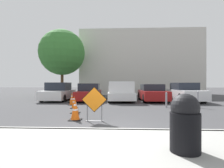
# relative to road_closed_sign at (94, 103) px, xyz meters

# --- Properties ---
(ground_plane) EXTENTS (96.00, 96.00, 0.00)m
(ground_plane) POSITION_rel_road_closed_sign_xyz_m (0.58, 8.46, -0.71)
(ground_plane) COLOR #3D3D3F
(sidewalk_strip) EXTENTS (26.70, 2.50, 0.14)m
(sidewalk_strip) POSITION_rel_road_closed_sign_xyz_m (0.58, -2.79, -0.64)
(sidewalk_strip) COLOR #999993
(sidewalk_strip) RESTS_ON ground_plane
(curb_lip) EXTENTS (26.70, 0.20, 0.14)m
(curb_lip) POSITION_rel_road_closed_sign_xyz_m (0.58, -1.54, -0.64)
(curb_lip) COLOR #999993
(curb_lip) RESTS_ON ground_plane
(road_closed_sign) EXTENTS (0.97, 0.20, 1.32)m
(road_closed_sign) POSITION_rel_road_closed_sign_xyz_m (0.00, 0.00, 0.00)
(road_closed_sign) COLOR black
(road_closed_sign) RESTS_ON ground_plane
(traffic_cone_nearest) EXTENTS (0.47, 0.47, 0.81)m
(traffic_cone_nearest) POSITION_rel_road_closed_sign_xyz_m (-0.79, 0.23, -0.31)
(traffic_cone_nearest) COLOR black
(traffic_cone_nearest) RESTS_ON ground_plane
(traffic_cone_second) EXTENTS (0.43, 0.43, 0.65)m
(traffic_cone_second) POSITION_rel_road_closed_sign_xyz_m (-1.21, 1.86, -0.39)
(traffic_cone_second) COLOR black
(traffic_cone_second) RESTS_ON ground_plane
(traffic_cone_third) EXTENTS (0.39, 0.39, 0.74)m
(traffic_cone_third) POSITION_rel_road_closed_sign_xyz_m (-1.70, 3.47, -0.35)
(traffic_cone_third) COLOR black
(traffic_cone_third) RESTS_ON ground_plane
(traffic_cone_fourth) EXTENTS (0.41, 0.41, 0.82)m
(traffic_cone_fourth) POSITION_rel_road_closed_sign_xyz_m (-2.25, 4.93, -0.31)
(traffic_cone_fourth) COLOR black
(traffic_cone_fourth) RESTS_ON ground_plane
(traffic_cone_fifth) EXTENTS (0.53, 0.53, 0.69)m
(traffic_cone_fifth) POSITION_rel_road_closed_sign_xyz_m (-2.69, 6.55, -0.37)
(traffic_cone_fifth) COLOR black
(traffic_cone_fifth) RESTS_ON ground_plane
(parked_car_nearest) EXTENTS (1.95, 4.05, 1.52)m
(parked_car_nearest) POSITION_rel_road_closed_sign_xyz_m (-4.24, 7.94, -0.02)
(parked_car_nearest) COLOR white
(parked_car_nearest) RESTS_ON ground_plane
(parked_car_second) EXTENTS (2.13, 4.48, 1.44)m
(parked_car_second) POSITION_rel_road_closed_sign_xyz_m (-1.63, 8.00, -0.05)
(parked_car_second) COLOR maroon
(parked_car_second) RESTS_ON ground_plane
(pickup_truck) EXTENTS (2.28, 5.45, 1.60)m
(pickup_truck) POSITION_rel_road_closed_sign_xyz_m (1.00, 7.94, 0.01)
(pickup_truck) COLOR silver
(pickup_truck) RESTS_ON ground_plane
(parked_car_third) EXTENTS (2.01, 4.23, 1.39)m
(parked_car_third) POSITION_rel_road_closed_sign_xyz_m (3.60, 7.90, -0.06)
(parked_car_third) COLOR maroon
(parked_car_third) RESTS_ON ground_plane
(parked_car_fourth) EXTENTS (2.00, 4.72, 1.50)m
(parked_car_fourth) POSITION_rel_road_closed_sign_xyz_m (6.21, 7.97, -0.01)
(parked_car_fourth) COLOR silver
(parked_car_fourth) RESTS_ON ground_plane
(trash_bin) EXTENTS (0.56, 0.56, 1.11)m
(trash_bin) POSITION_rel_road_closed_sign_xyz_m (2.21, -3.16, -0.01)
(trash_bin) COLOR black
(trash_bin) RESTS_ON sidewalk_strip
(bollard_nearest) EXTENTS (0.12, 0.12, 0.92)m
(bollard_nearest) POSITION_rel_road_closed_sign_xyz_m (3.73, 4.01, -0.22)
(bollard_nearest) COLOR gray
(bollard_nearest) RESTS_ON ground_plane
(bollard_second) EXTENTS (0.12, 0.12, 0.99)m
(bollard_second) POSITION_rel_road_closed_sign_xyz_m (5.57, 4.01, -0.19)
(bollard_second) COLOR gray
(bollard_second) RESTS_ON ground_plane
(building_facade_backdrop) EXTENTS (15.72, 5.00, 8.35)m
(building_facade_backdrop) POSITION_rel_road_closed_sign_xyz_m (3.62, 17.77, 3.47)
(building_facade_backdrop) COLOR beige
(building_facade_backdrop) RESTS_ON ground_plane
(street_tree_behind_lot) EXTENTS (5.11, 5.11, 7.50)m
(street_tree_behind_lot) POSITION_rel_road_closed_sign_xyz_m (-5.59, 12.87, 4.23)
(street_tree_behind_lot) COLOR #513823
(street_tree_behind_lot) RESTS_ON ground_plane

